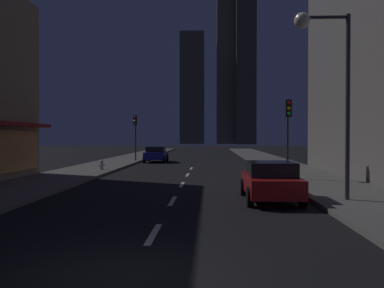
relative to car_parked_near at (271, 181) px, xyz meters
The scene contains 13 objects.
ground_plane 23.71m from the car_parked_near, 98.74° to the left, with size 78.00×136.00×0.10m, color black.
sidewalk_right 23.68m from the car_parked_near, 81.74° to the left, with size 4.00×76.00×0.15m, color #605E59.
sidewalk_left 25.72m from the car_parked_near, 114.35° to the left, with size 4.00×76.00×0.15m, color #605E59.
lane_marking_center 4.40m from the car_parked_near, 146.06° to the left, with size 0.16×28.20×0.01m.
skyscraper_distant_tall 123.23m from the car_parked_near, 93.72° to the left, with size 7.73×8.94×35.99m, color #524E3D.
skyscraper_distant_mid 123.43m from the car_parked_near, 88.16° to the left, with size 7.57×7.32×60.19m, color #5B5744.
skyscraper_distant_short 121.29m from the car_parked_near, 85.60° to the left, with size 6.05×8.15×74.80m, color #454234.
car_parked_near is the anchor object (origin of this frame).
car_parked_far 24.11m from the car_parked_near, 107.37° to the left, with size 1.98×4.24×1.45m.
fire_hydrant_far_left 15.55m from the car_parked_near, 127.68° to the left, with size 0.42×0.30×0.65m.
traffic_light_near_right 7.46m from the car_parked_near, 74.35° to the left, with size 0.32×0.48×4.20m.
traffic_light_far_left 24.73m from the car_parked_near, 111.70° to the left, with size 0.32×0.48×4.20m.
street_lamp_right 4.71m from the car_parked_near, 17.27° to the right, with size 1.96×0.56×6.58m.
Camera 1 is at (1.36, -6.85, 2.37)m, focal length 39.10 mm.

